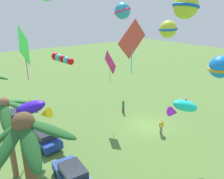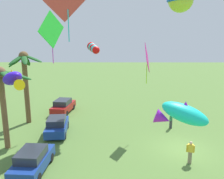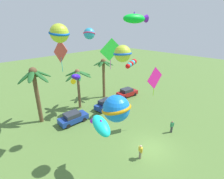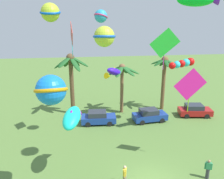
{
  "view_description": "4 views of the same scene",
  "coord_description": "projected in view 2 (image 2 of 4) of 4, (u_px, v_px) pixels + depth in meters",
  "views": [
    {
      "loc": [
        -15.16,
        15.76,
        11.63
      ],
      "look_at": [
        -2.01,
        6.17,
        5.97
      ],
      "focal_mm": 35.81,
      "sensor_mm": 36.0,
      "label": 1
    },
    {
      "loc": [
        -16.79,
        5.27,
        8.5
      ],
      "look_at": [
        -2.11,
        5.39,
        5.15
      ],
      "focal_mm": 38.11,
      "sensor_mm": 36.0,
      "label": 2
    },
    {
      "loc": [
        -13.37,
        -7.19,
        12.62
      ],
      "look_at": [
        -1.36,
        4.76,
        5.92
      ],
      "focal_mm": 26.95,
      "sensor_mm": 36.0,
      "label": 3
    },
    {
      "loc": [
        -4.82,
        -13.26,
        11.41
      ],
      "look_at": [
        -2.3,
        5.01,
        5.73
      ],
      "focal_mm": 36.28,
      "sensor_mm": 36.0,
      "label": 4
    }
  ],
  "objects": [
    {
      "name": "palm_tree_2",
      "position": [
        25.0,
        71.0,
        22.66
      ],
      "size": [
        3.3,
        3.43,
        7.06
      ],
      "color": "brown",
      "rests_on": "ground"
    },
    {
      "name": "parked_car_1",
      "position": [
        63.0,
        106.0,
        26.75
      ],
      "size": [
        4.11,
        2.25,
        1.51
      ],
      "color": "#A51919",
      "rests_on": "ground"
    },
    {
      "name": "kite_diamond_7",
      "position": [
        52.0,
        30.0,
        20.45
      ],
      "size": [
        2.98,
        1.54,
        4.56
      ],
      "color": "green"
    },
    {
      "name": "kite_ball_3",
      "position": [
        181.0,
        0.0,
        12.74
      ],
      "size": [
        1.57,
        1.58,
        1.35
      ],
      "color": "#BCD633"
    },
    {
      "name": "spectator_0",
      "position": [
        171.0,
        120.0,
        22.14
      ],
      "size": [
        0.51,
        0.36,
        1.59
      ],
      "color": "#38383D",
      "rests_on": "ground"
    },
    {
      "name": "kite_fish_0",
      "position": [
        13.0,
        79.0,
        15.93
      ],
      "size": [
        2.65,
        2.43,
        1.58
      ],
      "color": "#3917E4"
    },
    {
      "name": "ground_plane",
      "position": [
        182.0,
        149.0,
        18.22
      ],
      "size": [
        120.0,
        120.0,
        0.0
      ],
      "primitive_type": "plane",
      "color": "#567A38"
    },
    {
      "name": "parked_car_2",
      "position": [
        57.0,
        126.0,
        20.91
      ],
      "size": [
        4.05,
        2.07,
        1.51
      ],
      "color": "navy",
      "rests_on": "ground"
    },
    {
      "name": "kite_tube_10",
      "position": [
        93.0,
        48.0,
        21.37
      ],
      "size": [
        2.81,
        1.31,
        0.94
      ],
      "color": "red"
    },
    {
      "name": "spectator_1",
      "position": [
        190.0,
        152.0,
        16.03
      ],
      "size": [
        0.33,
        0.53,
        1.59
      ],
      "color": "gray",
      "rests_on": "ground"
    },
    {
      "name": "kite_diamond_6",
      "position": [
        147.0,
        58.0,
        20.09
      ],
      "size": [
        2.51,
        0.43,
        3.49
      ],
      "color": "#DA1C89"
    },
    {
      "name": "palm_tree_1",
      "position": [
        2.0,
        86.0,
        17.36
      ],
      "size": [
        4.22,
        4.15,
        6.33
      ],
      "color": "brown",
      "rests_on": "ground"
    },
    {
      "name": "kite_fish_9",
      "position": [
        182.0,
        114.0,
        11.72
      ],
      "size": [
        1.75,
        2.95,
        1.61
      ],
      "color": "#17DCC9"
    },
    {
      "name": "parked_car_0",
      "position": [
        33.0,
        160.0,
        15.08
      ],
      "size": [
        3.99,
        1.93,
        1.51
      ],
      "color": "navy",
      "rests_on": "ground"
    }
  ]
}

